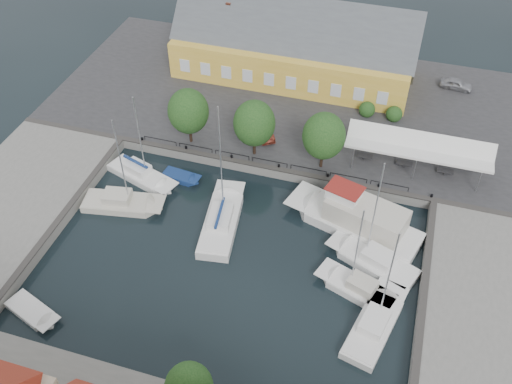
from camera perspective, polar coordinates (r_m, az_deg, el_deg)
ground at (r=51.06m, az=-1.97°, el=-5.65°), size 140.00×140.00×0.00m
north_quay at (r=67.44m, az=4.25°, el=8.90°), size 56.00×26.00×1.00m
west_quay at (r=58.59m, az=-23.52°, el=-1.56°), size 12.00×24.00×1.00m
east_quay at (r=49.29m, az=22.87°, el=-12.14°), size 12.00×24.00×1.00m
quay_edge_fittings at (r=53.37m, az=-0.37°, el=-1.23°), size 56.00×24.72×0.40m
warehouse at (r=70.31m, az=3.38°, el=14.27°), size 28.56×14.00×9.55m
tent_canopy at (r=57.78m, az=15.99°, el=4.35°), size 14.00×4.00×2.83m
quay_trees at (r=56.62m, az=-0.17°, el=6.89°), size 18.20×4.20×6.30m
car_silver at (r=72.43m, az=19.40°, el=10.14°), size 3.83×1.85×1.26m
car_red at (r=61.07m, az=0.73°, el=6.25°), size 3.52×4.29×1.38m
center_sailboat at (r=52.82m, az=-3.45°, el=-3.01°), size 4.18×9.94×13.17m
trawler at (r=52.76m, az=10.19°, el=-2.84°), size 13.28×7.28×5.00m
east_boat_a at (r=50.71m, az=11.70°, el=-6.87°), size 8.53×5.62×11.63m
east_boat_b at (r=48.57m, az=10.15°, el=-9.60°), size 7.28×4.47×9.76m
east_boat_c at (r=46.78m, az=11.75°, el=-12.93°), size 4.46×8.66×10.72m
west_boat_a at (r=58.60m, az=-11.41°, el=1.57°), size 8.17×4.66×10.66m
west_boat_b at (r=56.01m, az=-13.26°, el=-1.19°), size 8.16×4.00×10.80m
launch_sw at (r=50.06m, az=-21.43°, el=-11.16°), size 5.21×3.35×0.98m
launch_nw at (r=58.01m, az=-7.54°, el=1.41°), size 4.10×1.98×0.88m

